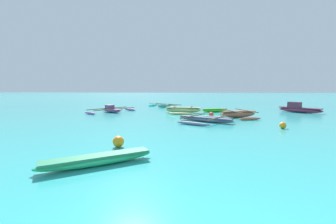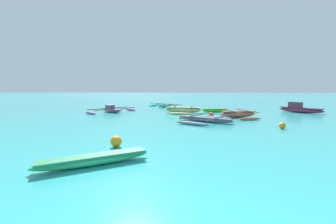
{
  "view_description": "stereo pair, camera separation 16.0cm",
  "coord_description": "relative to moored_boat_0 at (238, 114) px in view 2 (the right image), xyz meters",
  "views": [
    {
      "loc": [
        -0.34,
        -1.39,
        2.16
      ],
      "look_at": [
        -1.64,
        16.84,
        0.25
      ],
      "focal_mm": 24.0,
      "sensor_mm": 36.0,
      "label": 1
    },
    {
      "loc": [
        -0.18,
        -1.38,
        2.16
      ],
      "look_at": [
        -1.64,
        16.84,
        0.25
      ],
      "focal_mm": 24.0,
      "sensor_mm": 36.0,
      "label": 2
    }
  ],
  "objects": [
    {
      "name": "moored_boat_0",
      "position": [
        0.0,
        0.0,
        0.0
      ],
      "size": [
        2.8,
        3.69,
        0.54
      ],
      "rotation": [
        0.0,
        0.0,
        0.28
      ],
      "color": "#B8654A",
      "rests_on": "ground_plane"
    },
    {
      "name": "moored_boat_1",
      "position": [
        -4.19,
        2.97,
        0.0
      ],
      "size": [
        3.36,
        3.76,
        0.55
      ],
      "rotation": [
        0.0,
        0.0,
        -0.11
      ],
      "color": "#CAD882",
      "rests_on": "ground_plane"
    },
    {
      "name": "moored_boat_2",
      "position": [
        -2.71,
        -2.49,
        -0.09
      ],
      "size": [
        3.78,
        4.23,
        0.36
      ],
      "rotation": [
        0.0,
        0.0,
        -0.54
      ],
      "color": "slate",
      "rests_on": "ground_plane"
    },
    {
      "name": "moored_boat_3",
      "position": [
        6.36,
        4.02,
        0.08
      ],
      "size": [
        3.16,
        3.21,
        0.94
      ],
      "rotation": [
        0.0,
        0.0,
        -0.8
      ],
      "color": "#92365A",
      "rests_on": "ground_plane"
    },
    {
      "name": "moored_boat_4",
      "position": [
        -6.52,
        -11.16,
        -0.09
      ],
      "size": [
        2.99,
        2.2,
        0.29
      ],
      "rotation": [
        0.0,
        0.0,
        0.58
      ],
      "color": "#26C076",
      "rests_on": "ground_plane"
    },
    {
      "name": "moored_boat_5",
      "position": [
        -6.33,
        8.93,
        -0.08
      ],
      "size": [
        4.42,
        4.01,
        0.36
      ],
      "rotation": [
        0.0,
        0.0,
        0.89
      ],
      "color": "#24E0E0",
      "rests_on": "ground_plane"
    },
    {
      "name": "moored_boat_6",
      "position": [
        -1.28,
        3.75,
        -0.07
      ],
      "size": [
        2.54,
        1.22,
        0.32
      ],
      "rotation": [
        0.0,
        0.0,
        0.29
      ],
      "color": "#34D822",
      "rests_on": "ground_plane"
    },
    {
      "name": "moored_boat_7",
      "position": [
        -10.73,
        2.89,
        -0.03
      ],
      "size": [
        4.08,
        4.67,
        0.66
      ],
      "rotation": [
        0.0,
        0.0,
        -0.64
      ],
      "color": "#9D65A6",
      "rests_on": "ground_plane"
    },
    {
      "name": "mooring_buoy_0",
      "position": [
        -6.52,
        -9.18,
        -0.04
      ],
      "size": [
        0.42,
        0.42,
        0.42
      ],
      "color": "orange",
      "rests_on": "ground_plane"
    },
    {
      "name": "mooring_buoy_1",
      "position": [
        -2.01,
        0.11,
        -0.07
      ],
      "size": [
        0.37,
        0.37,
        0.37
      ],
      "color": "#E54C2D",
      "rests_on": "ground_plane"
    },
    {
      "name": "mooring_buoy_2",
      "position": [
        1.25,
        -4.74,
        -0.08
      ],
      "size": [
        0.36,
        0.36,
        0.36
      ],
      "color": "orange",
      "rests_on": "ground_plane"
    }
  ]
}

